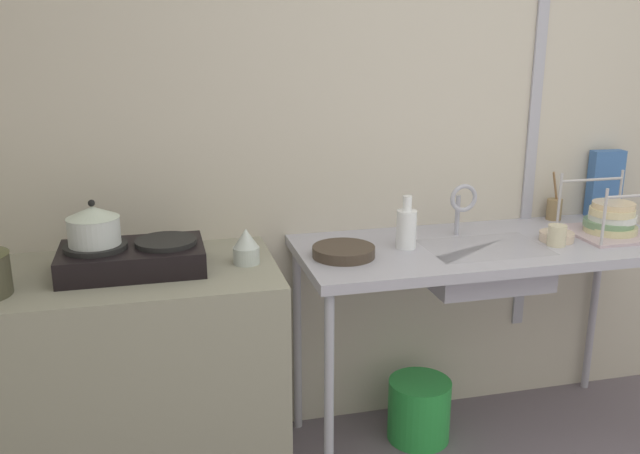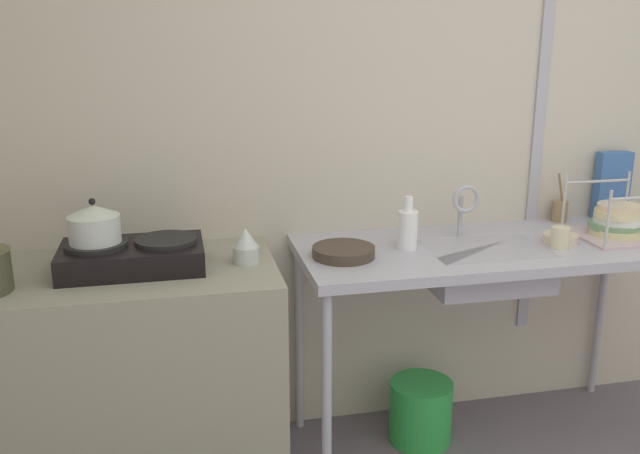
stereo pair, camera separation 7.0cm
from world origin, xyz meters
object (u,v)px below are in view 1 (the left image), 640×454
object	(u,v)px
frying_pan	(344,252)
bucket_on_floor	(419,410)
dish_rack	(611,221)
percolator	(246,246)
bottle_by_sink	(406,227)
faucet	(462,202)
cereal_box	(605,184)
utensil_jar	(554,209)
small_bowl_on_drainboard	(557,236)
pot_on_left_burner	(93,225)
stove	(132,257)
cup_by_rack	(557,235)
sink_basin	(484,266)

from	to	relation	value
frying_pan	bucket_on_floor	distance (m)	0.87
dish_rack	percolator	bearing A→B (deg)	-179.99
percolator	bottle_by_sink	xyz separation A→B (m)	(0.64, 0.03, 0.02)
faucet	frying_pan	world-z (taller)	faucet
faucet	cereal_box	size ratio (longest dim) A/B	0.75
faucet	utensil_jar	bearing A→B (deg)	16.23
frying_pan	bottle_by_sink	xyz separation A→B (m)	(0.27, 0.05, 0.06)
dish_rack	bucket_on_floor	world-z (taller)	dish_rack
small_bowl_on_drainboard	bucket_on_floor	bearing A→B (deg)	169.71
faucet	frying_pan	size ratio (longest dim) A/B	0.96
bottle_by_sink	pot_on_left_burner	bearing A→B (deg)	-179.09
stove	cup_by_rack	size ratio (longest dim) A/B	5.95
stove	bottle_by_sink	xyz separation A→B (m)	(1.04, 0.02, 0.03)
stove	cup_by_rack	bearing A→B (deg)	-3.44
pot_on_left_burner	bucket_on_floor	distance (m)	1.58
pot_on_left_burner	faucet	distance (m)	1.44
frying_pan	stove	bearing A→B (deg)	177.89
frying_pan	cup_by_rack	size ratio (longest dim) A/B	2.83
stove	percolator	bearing A→B (deg)	-2.24
sink_basin	frying_pan	xyz separation A→B (m)	(-0.58, 0.02, 0.10)
stove	pot_on_left_burner	size ratio (longest dim) A/B	2.76
percolator	cup_by_rack	bearing A→B (deg)	-3.83
faucet	sink_basin	bearing A→B (deg)	-77.27
pot_on_left_burner	bottle_by_sink	size ratio (longest dim) A/B	0.86
faucet	cereal_box	bearing A→B (deg)	11.40
cup_by_rack	pot_on_left_burner	bearing A→B (deg)	176.80
dish_rack	cereal_box	size ratio (longest dim) A/B	1.06
pot_on_left_burner	cup_by_rack	world-z (taller)	pot_on_left_burner
stove	small_bowl_on_drainboard	world-z (taller)	stove
percolator	small_bowl_on_drainboard	xyz separation A→B (m)	(1.27, -0.02, -0.05)
stove	pot_on_left_burner	xyz separation A→B (m)	(-0.12, -0.00, 0.13)
cup_by_rack	cereal_box	distance (m)	0.60
pot_on_left_burner	small_bowl_on_drainboard	distance (m)	1.81
percolator	sink_basin	xyz separation A→B (m)	(0.95, -0.03, -0.14)
small_bowl_on_drainboard	bucket_on_floor	world-z (taller)	small_bowl_on_drainboard
dish_rack	bottle_by_sink	size ratio (longest dim) A/B	1.54
faucet	bottle_by_sink	world-z (taller)	faucet
faucet	small_bowl_on_drainboard	bearing A→B (deg)	-21.55
sink_basin	small_bowl_on_drainboard	world-z (taller)	small_bowl_on_drainboard
faucet	frying_pan	xyz separation A→B (m)	(-0.54, -0.13, -0.13)
stove	bucket_on_floor	bearing A→B (deg)	2.83
cereal_box	bucket_on_floor	size ratio (longest dim) A/B	1.12
cereal_box	frying_pan	bearing A→B (deg)	-164.41
stove	bottle_by_sink	world-z (taller)	bottle_by_sink
dish_rack	bottle_by_sink	distance (m)	0.90
percolator	frying_pan	bearing A→B (deg)	-1.96
percolator	small_bowl_on_drainboard	bearing A→B (deg)	-1.06
percolator	cereal_box	xyz separation A→B (m)	(1.70, 0.28, 0.09)
percolator	cup_by_rack	distance (m)	1.24
faucet	cup_by_rack	world-z (taller)	faucet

